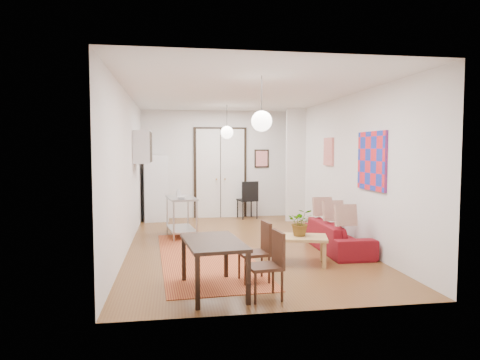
{
  "coord_description": "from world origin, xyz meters",
  "views": [
    {
      "loc": [
        -1.27,
        -8.09,
        1.83
      ],
      "look_at": [
        0.02,
        0.13,
        1.25
      ],
      "focal_mm": 32.0,
      "sensor_mm": 36.0,
      "label": 1
    }
  ],
  "objects": [
    {
      "name": "wall_left",
      "position": [
        -2.1,
        0.0,
        1.45
      ],
      "size": [
        0.02,
        7.0,
        2.9
      ],
      "primitive_type": "cube",
      "color": "silver",
      "rests_on": "floor"
    },
    {
      "name": "black_side_chair",
      "position": [
        0.69,
        3.25,
        0.59
      ],
      "size": [
        0.55,
        0.55,
        1.01
      ],
      "rotation": [
        0.0,
        0.0,
        3.35
      ],
      "color": "black",
      "rests_on": "floor"
    },
    {
      "name": "soap_bottle",
      "position": [
        -1.16,
        1.25,
        0.93
      ],
      "size": [
        0.09,
        0.09,
        0.17
      ],
      "primitive_type": "imported",
      "rotation": [
        0.0,
        0.0,
        0.16
      ],
      "color": "#518BB0",
      "rests_on": "kitchen_counter"
    },
    {
      "name": "kilim_rug",
      "position": [
        -0.73,
        -0.87,
        0.01
      ],
      "size": [
        1.74,
        4.13,
        0.01
      ],
      "primitive_type": "cube",
      "rotation": [
        0.0,
        0.0,
        0.06
      ],
      "color": "#B8622E",
      "rests_on": "floor"
    },
    {
      "name": "wall_cabinet",
      "position": [
        -1.92,
        1.5,
        1.9
      ],
      "size": [
        0.35,
        1.0,
        0.7
      ],
      "primitive_type": "cube",
      "color": "silver",
      "rests_on": "wall_left"
    },
    {
      "name": "bowl",
      "position": [
        -1.11,
        0.7,
        0.86
      ],
      "size": [
        0.23,
        0.23,
        0.05
      ],
      "primitive_type": "imported",
      "rotation": [
        0.0,
        0.0,
        0.16
      ],
      "color": "beige",
      "rests_on": "kitchen_counter"
    },
    {
      "name": "kitchen_counter",
      "position": [
        -1.11,
        1.0,
        0.53
      ],
      "size": [
        0.69,
        1.16,
        0.84
      ],
      "rotation": [
        0.0,
        0.0,
        0.14
      ],
      "color": "#AAACAE",
      "rests_on": "floor"
    },
    {
      "name": "painting_popart",
      "position": [
        2.08,
        -1.25,
        1.65
      ],
      "size": [
        0.05,
        1.0,
        1.0
      ],
      "primitive_type": "cube",
      "color": "red",
      "rests_on": "wall_right"
    },
    {
      "name": "dining_chair_near",
      "position": [
        -0.17,
        -2.25,
        0.48
      ],
      "size": [
        0.44,
        0.58,
        0.83
      ],
      "rotation": [
        0.0,
        0.0,
        -1.46
      ],
      "color": "#3C1F13",
      "rests_on": "floor"
    },
    {
      "name": "dining_chair_far",
      "position": [
        -0.17,
        -2.95,
        0.48
      ],
      "size": [
        0.44,
        0.58,
        0.83
      ],
      "rotation": [
        0.0,
        0.0,
        -1.46
      ],
      "color": "#3C1F13",
      "rests_on": "floor"
    },
    {
      "name": "print_left",
      "position": [
        -2.07,
        2.0,
        1.95
      ],
      "size": [
        0.03,
        0.44,
        0.54
      ],
      "primitive_type": "cube",
      "color": "#8F5D3B",
      "rests_on": "wall_left"
    },
    {
      "name": "wall_right",
      "position": [
        2.1,
        0.0,
        1.45
      ],
      "size": [
        0.02,
        7.0,
        2.9
      ],
      "primitive_type": "cube",
      "color": "silver",
      "rests_on": "floor"
    },
    {
      "name": "poster_back",
      "position": [
        1.15,
        3.47,
        1.6
      ],
      "size": [
        0.4,
        0.03,
        0.5
      ],
      "primitive_type": "cube",
      "color": "red",
      "rests_on": "wall_back"
    },
    {
      "name": "wall_front",
      "position": [
        0.0,
        -3.5,
        1.45
      ],
      "size": [
        4.2,
        0.02,
        2.9
      ],
      "primitive_type": "cube",
      "color": "silver",
      "rests_on": "floor"
    },
    {
      "name": "pendant_back",
      "position": [
        0.0,
        2.0,
        2.25
      ],
      "size": [
        0.3,
        0.3,
        0.8
      ],
      "color": "white",
      "rests_on": "ceiling"
    },
    {
      "name": "potted_plant",
      "position": [
        0.75,
        -1.52,
        0.68
      ],
      "size": [
        0.48,
        0.44,
        0.44
      ],
      "primitive_type": "imported",
      "rotation": [
        0.0,
        0.0,
        -0.27
      ],
      "color": "#2B5E2A",
      "rests_on": "coffee_table"
    },
    {
      "name": "pendant_front",
      "position": [
        0.0,
        -2.0,
        2.25
      ],
      "size": [
        0.3,
        0.3,
        0.8
      ],
      "color": "white",
      "rests_on": "ceiling"
    },
    {
      "name": "dining_table",
      "position": [
        -0.77,
        -2.68,
        0.6
      ],
      "size": [
        0.83,
        1.28,
        0.67
      ],
      "rotation": [
        0.0,
        0.0,
        0.11
      ],
      "color": "black",
      "rests_on": "floor"
    },
    {
      "name": "coffee_table",
      "position": [
        0.65,
        -1.52,
        0.39
      ],
      "size": [
        1.14,
        0.82,
        0.45
      ],
      "rotation": [
        0.0,
        0.0,
        -0.27
      ],
      "color": "#A97E4F",
      "rests_on": "floor"
    },
    {
      "name": "sofa",
      "position": [
        1.69,
        -0.76,
        0.26
      ],
      "size": [
        1.81,
        0.72,
        0.53
      ],
      "primitive_type": "imported",
      "rotation": [
        0.0,
        0.0,
        1.56
      ],
      "color": "maroon",
      "rests_on": "floor"
    },
    {
      "name": "ceiling",
      "position": [
        0.0,
        0.0,
        2.9
      ],
      "size": [
        4.2,
        7.0,
        0.02
      ],
      "primitive_type": "cube",
      "color": "silver",
      "rests_on": "wall_back"
    },
    {
      "name": "painting_abstract",
      "position": [
        2.08,
        0.8,
        1.8
      ],
      "size": [
        0.05,
        0.5,
        0.6
      ],
      "primitive_type": "cube",
      "color": "beige",
      "rests_on": "wall_right"
    },
    {
      "name": "stub_partition",
      "position": [
        1.85,
        2.55,
        1.45
      ],
      "size": [
        0.5,
        0.1,
        2.9
      ],
      "primitive_type": "cube",
      "color": "silver",
      "rests_on": "floor"
    },
    {
      "name": "floor",
      "position": [
        0.0,
        0.0,
        0.0
      ],
      "size": [
        7.0,
        7.0,
        0.0
      ],
      "primitive_type": "plane",
      "color": "brown",
      "rests_on": "ground"
    },
    {
      "name": "wall_back",
      "position": [
        0.0,
        3.5,
        1.45
      ],
      "size": [
        4.2,
        0.02,
        2.9
      ],
      "primitive_type": "cube",
      "color": "silver",
      "rests_on": "floor"
    },
    {
      "name": "fridge",
      "position": [
        -1.73,
        3.15,
        0.85
      ],
      "size": [
        0.68,
        0.68,
        1.7
      ],
      "primitive_type": "cube",
      "rotation": [
        0.0,
        0.0,
        0.14
      ],
      "color": "silver",
      "rests_on": "floor"
    },
    {
      "name": "double_doors",
      "position": [
        0.0,
        3.46,
        1.2
      ],
      "size": [
        1.44,
        0.06,
        2.5
      ],
      "primitive_type": "cube",
      "color": "silver",
      "rests_on": "wall_back"
    }
  ]
}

